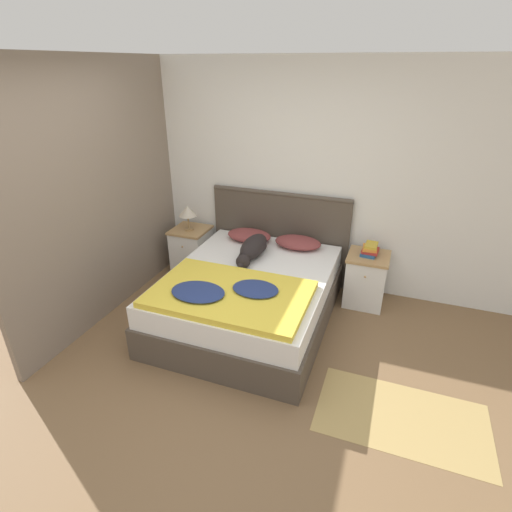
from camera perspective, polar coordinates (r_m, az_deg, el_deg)
ground_plane at (r=3.55m, az=-6.14°, el=-18.32°), size 16.00×16.00×0.00m
wall_back at (r=4.69m, az=4.74°, el=11.14°), size 9.00×0.06×2.55m
wall_side_left at (r=4.48m, az=-19.58°, el=9.04°), size 0.06×3.10×2.55m
bed at (r=4.16m, az=-0.95°, el=-5.88°), size 1.60×1.97×0.56m
headboard at (r=4.87m, az=3.33°, el=3.09°), size 1.68×0.06×1.12m
nightstand_left at (r=5.18m, az=-9.17°, el=0.83°), size 0.44×0.45×0.59m
nightstand_right at (r=4.60m, az=15.41°, el=-3.21°), size 0.44×0.45×0.59m
pillow_left at (r=4.73m, az=-0.99°, el=2.98°), size 0.53×0.34×0.12m
pillow_right at (r=4.57m, az=6.01°, el=1.94°), size 0.53×0.34×0.12m
quilt at (r=3.61m, az=-3.96°, el=-5.33°), size 1.41×0.92×0.10m
dog at (r=4.31m, az=-0.45°, el=1.12°), size 0.24×0.77×0.22m
book_stack at (r=4.47m, az=15.98°, el=0.86°), size 0.19×0.24×0.12m
table_lamp at (r=4.96m, az=-9.74°, el=6.28°), size 0.22×0.22×0.31m
rug at (r=3.50m, az=20.07°, el=-20.85°), size 1.28×0.72×0.00m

